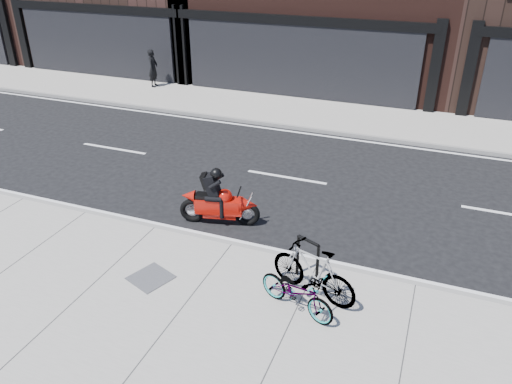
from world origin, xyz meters
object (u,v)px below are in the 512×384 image
at_px(bicycle_rear, 313,271).
at_px(motorcycle, 223,202).
at_px(utility_grate, 151,278).
at_px(pedestrian, 153,68).
at_px(bike_rack, 308,256).
at_px(bicycle_front, 297,291).

bearing_deg(bicycle_rear, motorcycle, -107.97).
xyz_separation_m(bicycle_rear, motorcycle, (-2.80, 2.01, -0.08)).
bearing_deg(utility_grate, bicycle_rear, 11.92).
distance_m(motorcycle, pedestrian, 12.47).
bearing_deg(bike_rack, utility_grate, -159.38).
distance_m(bicycle_front, pedestrian, 16.11).
xyz_separation_m(bike_rack, motorcycle, (-2.57, 1.58, -0.08)).
relative_size(bike_rack, motorcycle, 0.48).
bearing_deg(bicycle_rear, pedestrian, -119.93).
distance_m(bicycle_front, motorcycle, 3.66).
height_order(bike_rack, utility_grate, bike_rack).
xyz_separation_m(bike_rack, bicycle_front, (0.08, -0.96, -0.13)).
bearing_deg(bicycle_rear, utility_grate, -60.37).
bearing_deg(bike_rack, pedestrian, 132.80).
distance_m(bike_rack, bicycle_front, 0.97).
height_order(bicycle_front, motorcycle, motorcycle).
height_order(bicycle_front, bicycle_rear, bicycle_rear).
distance_m(bike_rack, pedestrian, 15.34).
relative_size(bike_rack, pedestrian, 0.58).
distance_m(bicycle_rear, motorcycle, 3.45).
height_order(bike_rack, motorcycle, motorcycle).
bearing_deg(utility_grate, bike_rack, 20.62).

